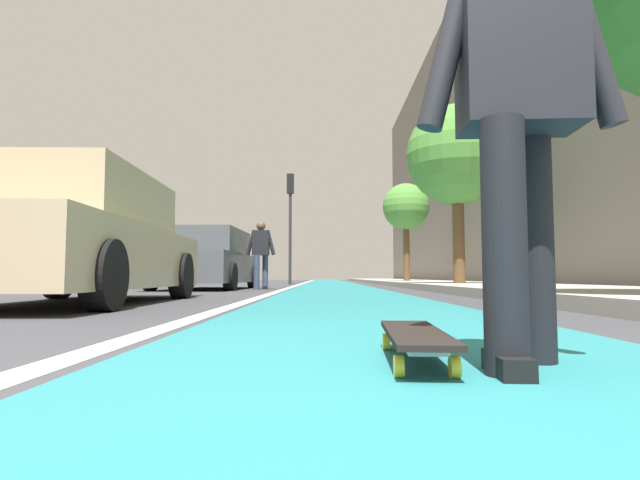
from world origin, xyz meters
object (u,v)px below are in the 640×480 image
(parked_car_mid, at_px, (207,261))
(traffic_light, at_px, (290,208))
(skater_person, at_px, (518,96))
(parked_car_near, at_px, (76,242))
(skateboard, at_px, (415,336))
(street_tree_mid, at_px, (457,156))
(street_tree_far, at_px, (406,208))
(pedestrian_distant, at_px, (261,250))

(parked_car_mid, distance_m, traffic_light, 8.52)
(skater_person, bearing_deg, parked_car_near, 40.42)
(skateboard, relative_size, parked_car_near, 0.19)
(parked_car_near, bearing_deg, street_tree_mid, -41.89)
(parked_car_mid, relative_size, street_tree_far, 1.13)
(street_tree_mid, height_order, street_tree_far, street_tree_mid)
(street_tree_mid, relative_size, pedestrian_distant, 2.77)
(skater_person, bearing_deg, parked_car_mid, 17.96)
(skater_person, distance_m, parked_car_near, 5.48)
(skateboard, bearing_deg, parked_car_near, 38.56)
(parked_car_mid, height_order, traffic_light, traffic_light)
(street_tree_mid, bearing_deg, skateboard, 164.49)
(parked_car_near, bearing_deg, skater_person, -139.58)
(pedestrian_distant, bearing_deg, street_tree_mid, -88.32)
(parked_car_mid, distance_m, street_tree_mid, 6.83)
(traffic_light, bearing_deg, skateboard, -174.89)
(skateboard, distance_m, skater_person, 0.92)
(parked_car_near, distance_m, street_tree_far, 16.55)
(traffic_light, bearing_deg, parked_car_mid, 169.08)
(street_tree_mid, bearing_deg, skater_person, 166.35)
(parked_car_near, relative_size, street_tree_mid, 0.97)
(parked_car_near, relative_size, parked_car_mid, 0.97)
(traffic_light, xyz_separation_m, street_tree_mid, (-7.97, -4.74, 0.26))
(skater_person, relative_size, parked_car_near, 0.36)
(skateboard, xyz_separation_m, skater_person, (-0.15, -0.35, 0.84))
(skateboard, height_order, street_tree_far, street_tree_far)
(skater_person, height_order, traffic_light, traffic_light)
(traffic_light, distance_m, street_tree_mid, 9.28)
(skater_person, height_order, street_tree_mid, street_tree_mid)
(parked_car_mid, height_order, pedestrian_distant, pedestrian_distant)
(parked_car_near, xyz_separation_m, pedestrian_distant, (6.83, -1.31, 0.25))
(street_tree_far, height_order, pedestrian_distant, street_tree_far)
(skateboard, bearing_deg, skater_person, -113.30)
(parked_car_mid, distance_m, pedestrian_distant, 1.38)
(street_tree_far, distance_m, pedestrian_distant, 9.90)
(street_tree_mid, bearing_deg, street_tree_far, -0.00)
(parked_car_near, bearing_deg, street_tree_far, -22.46)
(skateboard, height_order, pedestrian_distant, pedestrian_distant)
(skater_person, xyz_separation_m, street_tree_mid, (11.14, -2.70, 2.43))
(parked_car_near, height_order, parked_car_mid, parked_car_near)
(pedestrian_distant, bearing_deg, parked_car_near, 169.11)
(parked_car_near, xyz_separation_m, street_tree_far, (15.13, -6.25, 2.43))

